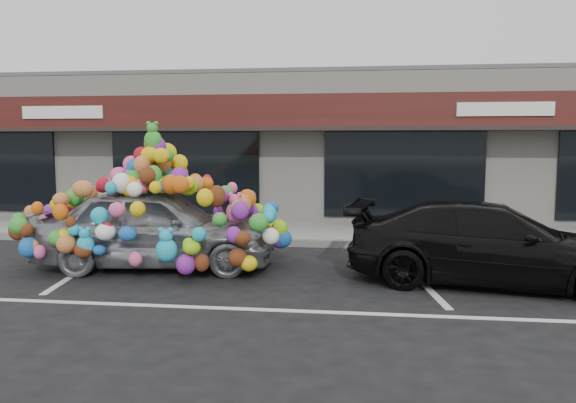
# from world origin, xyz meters

# --- Properties ---
(ground) EXTENTS (90.00, 90.00, 0.00)m
(ground) POSITION_xyz_m (0.00, 0.00, 0.00)
(ground) COLOR black
(ground) RESTS_ON ground
(shop_building) EXTENTS (24.00, 7.20, 4.31)m
(shop_building) POSITION_xyz_m (0.00, 8.44, 2.16)
(shop_building) COLOR beige
(shop_building) RESTS_ON ground
(sidewalk) EXTENTS (26.00, 3.00, 0.15)m
(sidewalk) POSITION_xyz_m (0.00, 4.00, 0.07)
(sidewalk) COLOR gray
(sidewalk) RESTS_ON ground
(kerb) EXTENTS (26.00, 0.18, 0.16)m
(kerb) POSITION_xyz_m (0.00, 2.50, 0.07)
(kerb) COLOR slate
(kerb) RESTS_ON ground
(parking_stripe_left) EXTENTS (0.73, 4.37, 0.01)m
(parking_stripe_left) POSITION_xyz_m (-3.20, 0.20, 0.00)
(parking_stripe_left) COLOR silver
(parking_stripe_left) RESTS_ON ground
(parking_stripe_mid) EXTENTS (0.73, 4.37, 0.01)m
(parking_stripe_mid) POSITION_xyz_m (2.80, 0.20, 0.00)
(parking_stripe_mid) COLOR silver
(parking_stripe_mid) RESTS_ON ground
(lane_line) EXTENTS (14.00, 0.12, 0.01)m
(lane_line) POSITION_xyz_m (2.00, -2.30, 0.00)
(lane_line) COLOR silver
(lane_line) RESTS_ON ground
(toy_car) EXTENTS (3.15, 4.83, 2.71)m
(toy_car) POSITION_xyz_m (-1.84, 0.05, 0.92)
(toy_car) COLOR gray
(toy_car) RESTS_ON ground
(black_sedan) EXTENTS (2.60, 4.84, 1.33)m
(black_sedan) POSITION_xyz_m (3.97, -0.41, 0.67)
(black_sedan) COLOR black
(black_sedan) RESTS_ON ground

